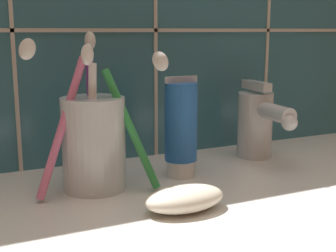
{
  "coord_description": "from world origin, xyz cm",
  "views": [
    {
      "loc": [
        -24.8,
        -44.11,
        20.03
      ],
      "look_at": [
        -2.94,
        2.57,
        9.47
      ],
      "focal_mm": 50.0,
      "sensor_mm": 36.0,
      "label": 1
    }
  ],
  "objects_px": {
    "toothpaste_tube": "(181,128)",
    "sink_faucet": "(258,122)",
    "soap_bar": "(185,198)",
    "toothbrush_cup": "(94,140)"
  },
  "relations": [
    {
      "from": "toothpaste_tube",
      "to": "sink_faucet",
      "type": "distance_m",
      "value": 0.14
    },
    {
      "from": "sink_faucet",
      "to": "soap_bar",
      "type": "bearing_deg",
      "value": -49.09
    },
    {
      "from": "toothbrush_cup",
      "to": "toothpaste_tube",
      "type": "height_order",
      "value": "toothbrush_cup"
    },
    {
      "from": "toothbrush_cup",
      "to": "soap_bar",
      "type": "height_order",
      "value": "toothbrush_cup"
    },
    {
      "from": "toothbrush_cup",
      "to": "toothpaste_tube",
      "type": "xyz_separation_m",
      "value": [
        0.11,
        0.0,
        0.0
      ]
    },
    {
      "from": "soap_bar",
      "to": "toothpaste_tube",
      "type": "bearing_deg",
      "value": 65.39
    },
    {
      "from": "toothpaste_tube",
      "to": "sink_faucet",
      "type": "height_order",
      "value": "toothpaste_tube"
    },
    {
      "from": "toothpaste_tube",
      "to": "soap_bar",
      "type": "relative_size",
      "value": 1.47
    },
    {
      "from": "toothpaste_tube",
      "to": "sink_faucet",
      "type": "xyz_separation_m",
      "value": [
        0.14,
        0.03,
        -0.01
      ]
    },
    {
      "from": "toothbrush_cup",
      "to": "toothpaste_tube",
      "type": "distance_m",
      "value": 0.11
    }
  ]
}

